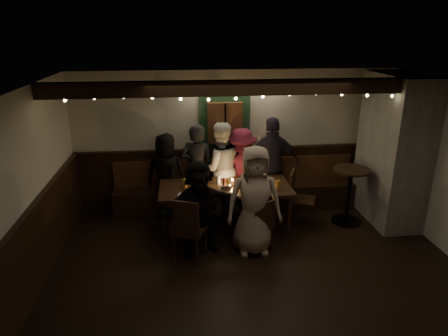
{
  "coord_description": "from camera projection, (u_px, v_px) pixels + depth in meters",
  "views": [
    {
      "loc": [
        -1.02,
        -4.77,
        3.32
      ],
      "look_at": [
        -0.3,
        1.6,
        1.05
      ],
      "focal_mm": 32.0,
      "sensor_mm": 36.0,
      "label": 1
    }
  ],
  "objects": [
    {
      "name": "person_b",
      "position": [
        198.0,
        169.0,
        7.31
      ],
      "size": [
        0.72,
        0.57,
        1.71
      ],
      "primitive_type": "imported",
      "rotation": [
        0.0,
        0.0,
        2.84
      ],
      "color": "black",
      "rests_on": "ground"
    },
    {
      "name": "person_g",
      "position": [
        254.0,
        201.0,
        6.0
      ],
      "size": [
        0.84,
        0.55,
        1.71
      ],
      "primitive_type": "imported",
      "rotation": [
        0.0,
        0.0,
        -0.01
      ],
      "color": "tan",
      "rests_on": "ground"
    },
    {
      "name": "high_top",
      "position": [
        350.0,
        189.0,
        7.0
      ],
      "size": [
        0.64,
        0.64,
        1.01
      ],
      "color": "black",
      "rests_on": "ground"
    },
    {
      "name": "person_a",
      "position": [
        167.0,
        174.0,
        7.32
      ],
      "size": [
        0.83,
        0.62,
        1.53
      ],
      "primitive_type": "imported",
      "rotation": [
        0.0,
        0.0,
        2.95
      ],
      "color": "black",
      "rests_on": "ground"
    },
    {
      "name": "room",
      "position": [
        305.0,
        167.0,
        6.77
      ],
      "size": [
        6.02,
        5.01,
        2.62
      ],
      "color": "black",
      "rests_on": "ground"
    },
    {
      "name": "dining_table",
      "position": [
        225.0,
        190.0,
        6.72
      ],
      "size": [
        2.21,
        0.95,
        0.96
      ],
      "color": "black",
      "rests_on": "ground"
    },
    {
      "name": "chair_end",
      "position": [
        297.0,
        194.0,
        7.02
      ],
      "size": [
        0.57,
        0.57,
        0.96
      ],
      "color": "black",
      "rests_on": "ground"
    },
    {
      "name": "person_e",
      "position": [
        272.0,
        164.0,
        7.47
      ],
      "size": [
        1.05,
        0.44,
        1.79
      ],
      "primitive_type": "imported",
      "rotation": [
        0.0,
        0.0,
        3.14
      ],
      "color": "black",
      "rests_on": "ground"
    },
    {
      "name": "person_c",
      "position": [
        220.0,
        168.0,
        7.33
      ],
      "size": [
        0.92,
        0.76,
        1.73
      ],
      "primitive_type": "imported",
      "rotation": [
        0.0,
        0.0,
        3.28
      ],
      "color": "beige",
      "rests_on": "ground"
    },
    {
      "name": "person_d",
      "position": [
        241.0,
        170.0,
        7.46
      ],
      "size": [
        1.1,
        0.72,
        1.59
      ],
      "primitive_type": "imported",
      "rotation": [
        0.0,
        0.0,
        3.28
      ],
      "color": "#531425",
      "rests_on": "ground"
    },
    {
      "name": "person_f",
      "position": [
        199.0,
        208.0,
        6.0
      ],
      "size": [
        1.45,
        0.89,
        1.49
      ],
      "primitive_type": "imported",
      "rotation": [
        0.0,
        0.0,
        0.35
      ],
      "color": "black",
      "rests_on": "ground"
    },
    {
      "name": "chair_near_right",
      "position": [
        261.0,
        222.0,
        6.14
      ],
      "size": [
        0.51,
        0.51,
        0.85
      ],
      "color": "black",
      "rests_on": "ground"
    },
    {
      "name": "chair_near_left",
      "position": [
        187.0,
        226.0,
        5.83
      ],
      "size": [
        0.6,
        0.6,
        1.01
      ],
      "color": "black",
      "rests_on": "ground"
    }
  ]
}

